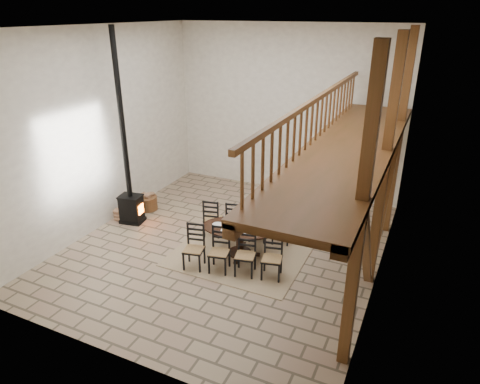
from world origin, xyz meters
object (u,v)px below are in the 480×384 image
at_px(log_basket, 147,202).
at_px(log_stack, 120,215).
at_px(dining_table, 240,241).
at_px(wood_stove, 129,183).

distance_m(log_basket, log_stack, 0.93).
height_order(dining_table, wood_stove, wood_stove).
distance_m(wood_stove, log_stack, 1.05).
xyz_separation_m(wood_stove, log_stack, (-0.36, -0.07, -0.99)).
height_order(dining_table, log_basket, dining_table).
bearing_deg(wood_stove, dining_table, -14.59).
distance_m(wood_stove, log_basket, 1.26).
distance_m(dining_table, log_stack, 3.71).
relative_size(dining_table, log_stack, 7.40).
relative_size(log_basket, log_stack, 1.73).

